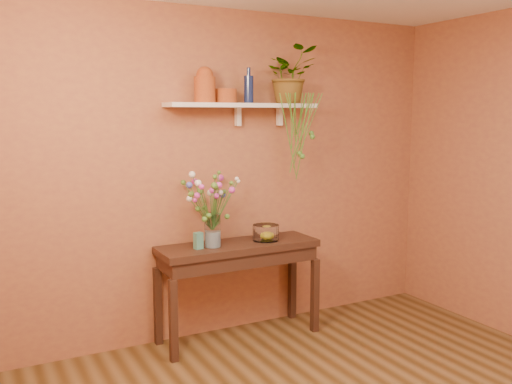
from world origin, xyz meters
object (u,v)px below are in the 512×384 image
glass_vase (213,233)px  bouquet (209,193)px  glass_bowl (266,233)px  terracotta_jug (205,85)px  spider_plant (290,75)px  blue_bottle (249,89)px  sideboard (238,257)px

glass_vase → bouquet: size_ratio=0.54×
glass_vase → bouquet: bearing=164.4°
glass_bowl → terracotta_jug: bearing=169.2°
glass_vase → spider_plant: bearing=7.5°
blue_bottle → spider_plant: spider_plant is taller
terracotta_jug → blue_bottle: (0.38, -0.00, -0.02)m
spider_plant → sideboard: bearing=-171.2°
terracotta_jug → spider_plant: (0.77, 0.00, 0.10)m
glass_vase → glass_bowl: bearing=0.5°
glass_bowl → blue_bottle: bearing=140.9°
bouquet → glass_bowl: bearing=-0.2°
blue_bottle → glass_vase: blue_bottle is taller
blue_bottle → glass_bowl: (0.11, -0.09, -1.19)m
blue_bottle → sideboard: bearing=-150.7°
sideboard → glass_vase: size_ratio=4.98×
terracotta_jug → blue_bottle: bearing=-0.5°
glass_vase → sideboard: bearing=4.6°
sideboard → blue_bottle: size_ratio=4.68×
sideboard → glass_vase: bearing=-175.4°
sideboard → glass_vase: glass_vase is taller
blue_bottle → glass_bowl: 1.20m
spider_plant → glass_bowl: (-0.28, -0.10, -1.31)m
bouquet → glass_bowl: bouquet is taller
blue_bottle → glass_bowl: bearing=-39.1°
terracotta_jug → bouquet: (-0.01, -0.09, -0.84)m
glass_bowl → bouquet: bearing=179.8°
blue_bottle → bouquet: blue_bottle is taller
sideboard → glass_vase: (-0.24, -0.02, 0.23)m
sideboard → bouquet: bouquet is taller
bouquet → blue_bottle: bearing=12.7°
sideboard → blue_bottle: blue_bottle is taller
blue_bottle → glass_vase: size_ratio=1.06×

